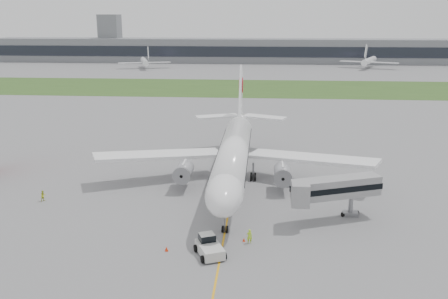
# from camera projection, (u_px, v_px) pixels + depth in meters

# --- Properties ---
(ground) EXTENTS (600.00, 600.00, 0.00)m
(ground) POSITION_uv_depth(u_px,v_px,m) (232.00, 193.00, 80.08)
(ground) COLOR gray
(ground) RESTS_ON ground
(apron_markings) EXTENTS (70.00, 70.00, 0.04)m
(apron_markings) POSITION_uv_depth(u_px,v_px,m) (230.00, 204.00, 75.27)
(apron_markings) COLOR orange
(apron_markings) RESTS_ON ground
(grass_strip) EXTENTS (600.00, 50.00, 0.02)m
(grass_strip) POSITION_uv_depth(u_px,v_px,m) (252.00, 88.00, 195.56)
(grass_strip) COLOR #30511E
(grass_strip) RESTS_ON ground
(terminal_building) EXTENTS (320.00, 22.30, 14.00)m
(terminal_building) POSITION_uv_depth(u_px,v_px,m) (257.00, 51.00, 299.47)
(terminal_building) COLOR gray
(terminal_building) RESTS_ON ground
(control_tower) EXTENTS (12.00, 12.00, 56.00)m
(control_tower) POSITION_uv_depth(u_px,v_px,m) (112.00, 61.00, 310.24)
(control_tower) COLOR gray
(control_tower) RESTS_ON ground
(airliner) EXTENTS (48.13, 53.95, 17.88)m
(airliner) POSITION_uv_depth(u_px,v_px,m) (234.00, 151.00, 83.29)
(airliner) COLOR white
(airliner) RESTS_ON ground
(pushback_tug) EXTENTS (4.29, 5.05, 2.27)m
(pushback_tug) POSITION_uv_depth(u_px,v_px,m) (209.00, 246.00, 59.36)
(pushback_tug) COLOR silver
(pushback_tug) RESTS_ON ground
(jet_bridge) EXTENTS (12.98, 8.16, 6.24)m
(jet_bridge) POSITION_uv_depth(u_px,v_px,m) (332.00, 189.00, 68.33)
(jet_bridge) COLOR #959597
(jet_bridge) RESTS_ON ground
(safety_cone_left) EXTENTS (0.43, 0.43, 0.60)m
(safety_cone_left) POSITION_uv_depth(u_px,v_px,m) (166.00, 249.00, 60.36)
(safety_cone_left) COLOR red
(safety_cone_left) RESTS_ON ground
(safety_cone_right) EXTENTS (0.36, 0.36, 0.50)m
(safety_cone_right) POSITION_uv_depth(u_px,v_px,m) (244.00, 240.00, 62.90)
(safety_cone_right) COLOR red
(safety_cone_right) RESTS_ON ground
(ground_crew_near) EXTENTS (0.73, 0.53, 1.86)m
(ground_crew_near) POSITION_uv_depth(u_px,v_px,m) (249.00, 236.00, 62.32)
(ground_crew_near) COLOR #B6EE27
(ground_crew_near) RESTS_ON ground
(ground_crew_far) EXTENTS (1.00, 1.05, 1.70)m
(ground_crew_far) POSITION_uv_depth(u_px,v_px,m) (43.00, 196.00, 76.47)
(ground_crew_far) COLOR #C4D022
(ground_crew_far) RESTS_ON ground
(distant_aircraft_left) EXTENTS (33.61, 31.44, 10.59)m
(distant_aircraft_left) POSITION_uv_depth(u_px,v_px,m) (145.00, 68.00, 267.15)
(distant_aircraft_left) COLOR white
(distant_aircraft_left) RESTS_ON ground
(distant_aircraft_right) EXTENTS (38.30, 36.28, 11.67)m
(distant_aircraft_right) POSITION_uv_depth(u_px,v_px,m) (368.00, 68.00, 266.74)
(distant_aircraft_right) COLOR white
(distant_aircraft_right) RESTS_ON ground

